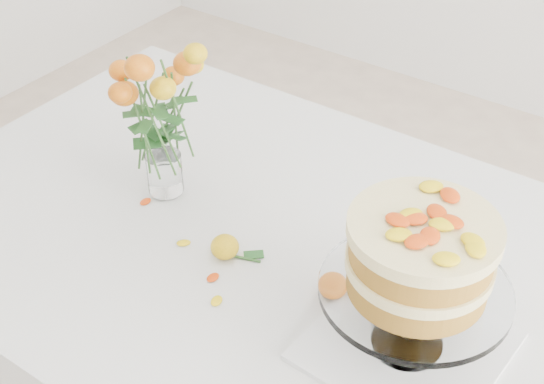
# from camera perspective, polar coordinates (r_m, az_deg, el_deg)

# --- Properties ---
(table) EXTENTS (1.43, 0.93, 0.76)m
(table) POSITION_cam_1_polar(r_m,az_deg,el_deg) (1.44, -0.20, -6.04)
(table) COLOR tan
(table) RESTS_ON ground
(napkin) EXTENTS (0.29, 0.29, 0.01)m
(napkin) POSITION_cam_1_polar(r_m,az_deg,el_deg) (1.22, 10.06, -11.33)
(napkin) COLOR white
(napkin) RESTS_ON table
(cake_stand) EXTENTS (0.28, 0.28, 0.25)m
(cake_stand) POSITION_cam_1_polar(r_m,az_deg,el_deg) (1.10, 11.04, -5.25)
(cake_stand) COLOR white
(cake_stand) RESTS_ON napkin
(rose_vase) EXTENTS (0.24, 0.24, 0.35)m
(rose_vase) POSITION_cam_1_polar(r_m,az_deg,el_deg) (1.40, -8.65, 6.73)
(rose_vase) COLOR white
(rose_vase) RESTS_ON table
(loose_rose_near) EXTENTS (0.09, 0.05, 0.04)m
(loose_rose_near) POSITION_cam_1_polar(r_m,az_deg,el_deg) (1.34, -3.56, -4.15)
(loose_rose_near) COLOR yellow
(loose_rose_near) RESTS_ON table
(loose_rose_far) EXTENTS (0.09, 0.05, 0.04)m
(loose_rose_far) POSITION_cam_1_polar(r_m,az_deg,el_deg) (1.27, 4.61, -7.22)
(loose_rose_far) COLOR #D04D0A
(loose_rose_far) RESTS_ON table
(stray_petal_a) EXTENTS (0.03, 0.02, 0.00)m
(stray_petal_a) POSITION_cam_1_polar(r_m,az_deg,el_deg) (1.39, -6.67, -3.84)
(stray_petal_a) COLOR yellow
(stray_petal_a) RESTS_ON table
(stray_petal_b) EXTENTS (0.03, 0.02, 0.00)m
(stray_petal_b) POSITION_cam_1_polar(r_m,az_deg,el_deg) (1.31, -4.48, -6.45)
(stray_petal_b) COLOR yellow
(stray_petal_b) RESTS_ON table
(stray_petal_c) EXTENTS (0.03, 0.02, 0.00)m
(stray_petal_c) POSITION_cam_1_polar(r_m,az_deg,el_deg) (1.27, -4.20, -8.19)
(stray_petal_c) COLOR yellow
(stray_petal_c) RESTS_ON table
(stray_petal_d) EXTENTS (0.03, 0.02, 0.00)m
(stray_petal_d) POSITION_cam_1_polar(r_m,az_deg,el_deg) (1.49, -9.51, -0.74)
(stray_petal_d) COLOR yellow
(stray_petal_d) RESTS_ON table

